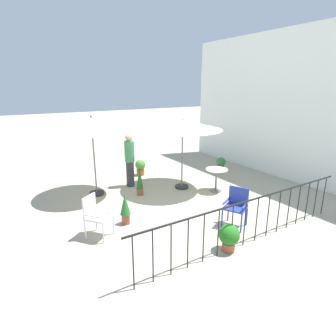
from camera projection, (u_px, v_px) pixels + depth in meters
ground_plane at (172, 197)px, 8.48m from camera, size 60.00×60.00×0.00m
villa_facade at (278, 106)px, 10.04m from camera, size 8.55×0.30×5.09m
terrace_railing at (251, 214)px, 5.80m from camera, size 0.03×5.77×1.01m
patio_umbrella_0 at (92, 125)px, 8.05m from camera, size 2.17×2.17×2.42m
patio_umbrella_1 at (183, 126)px, 8.63m from camera, size 2.49×2.49×2.27m
cafe_table_0 at (216, 176)px, 8.79m from camera, size 0.70×0.70×0.73m
patio_chair_0 at (237, 204)px, 6.60m from camera, size 0.65×0.63×0.93m
patio_chair_1 at (95, 213)px, 6.11m from camera, size 0.67×0.67×0.95m
potted_plant_0 at (229, 236)px, 5.62m from camera, size 0.43×0.43×0.57m
potted_plant_1 at (221, 163)px, 10.91m from camera, size 0.36×0.36×0.55m
potted_plant_2 at (125, 208)px, 6.70m from camera, size 0.26×0.26×0.76m
potted_plant_3 at (140, 167)px, 10.43m from camera, size 0.38×0.38×0.59m
potted_plant_4 at (140, 181)px, 8.49m from camera, size 0.21×0.21×0.90m
standing_person at (130, 160)px, 9.12m from camera, size 0.38×0.38×1.76m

